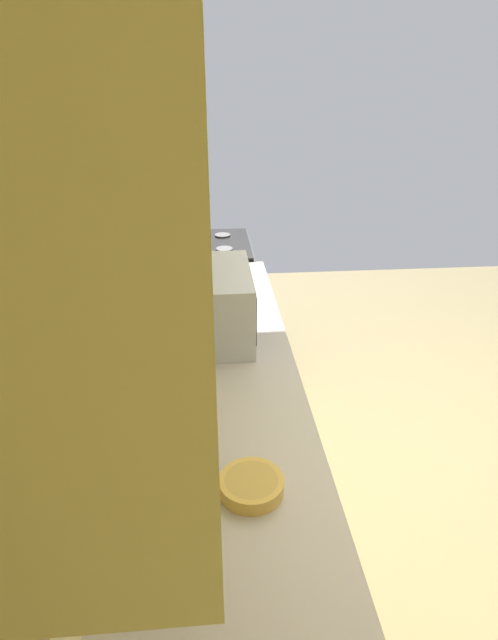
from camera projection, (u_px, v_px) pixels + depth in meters
ground_plane at (439, 502)px, 2.60m from camera, size 6.60×6.60×0.00m
wall_back at (114, 280)px, 1.91m from camera, size 4.24×0.12×2.58m
counter_run at (222, 523)px, 1.91m from camera, size 3.22×0.66×0.92m
upper_cabinets at (142, 114)px, 1.25m from camera, size 2.14×0.30×0.74m
oven_range at (210, 305)px, 3.64m from camera, size 0.70×0.62×1.10m
microwave at (209, 304)px, 2.22m from camera, size 0.52×0.38×0.31m
bowl at (251, 485)px, 1.43m from camera, size 0.19×0.19×0.04m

